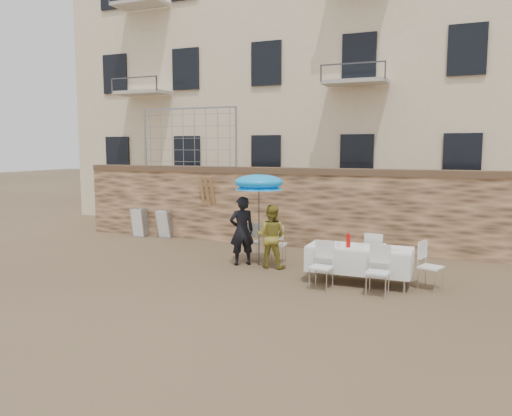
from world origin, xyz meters
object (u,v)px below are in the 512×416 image
at_px(table_chair_back, 375,254).
at_px(chair_stack_left, 143,221).
at_px(man_suit, 242,231).
at_px(woman_dress, 271,236).
at_px(couple_chair_left, 251,241).
at_px(chair_stack_right, 167,223).
at_px(table_chair_front_left, 321,266).
at_px(table_chair_side, 431,266).
at_px(soda_bottle, 348,241).
at_px(banquet_table, 359,249).
at_px(table_chair_front_right, 378,271).
at_px(umbrella, 259,185).
at_px(couple_chair_right, 277,243).

xyz_separation_m(table_chair_back, chair_stack_left, (-7.71, 2.28, -0.02)).
distance_m(man_suit, woman_dress, 0.75).
distance_m(couple_chair_left, table_chair_back, 3.14).
distance_m(couple_chair_left, chair_stack_right, 4.17).
xyz_separation_m(table_chair_front_left, chair_stack_left, (-6.91, 3.83, -0.02)).
bearing_deg(table_chair_side, soda_bottle, 118.15).
bearing_deg(table_chair_front_left, man_suit, 156.55).
bearing_deg(couple_chair_left, chair_stack_left, -57.57).
bearing_deg(banquet_table, couple_chair_left, 158.64).
bearing_deg(banquet_table, table_chair_back, 75.96).
relative_size(table_chair_front_left, chair_stack_right, 1.04).
xyz_separation_m(man_suit, chair_stack_right, (-3.69, 2.48, -0.37)).
bearing_deg(banquet_table, table_chair_front_right, -56.31).
height_order(banquet_table, chair_stack_right, chair_stack_right).
distance_m(couple_chair_left, table_chair_front_right, 3.91).
bearing_deg(soda_bottle, table_chair_back, 67.17).
distance_m(table_chair_side, chair_stack_right, 8.55).
bearing_deg(table_chair_back, chair_stack_right, -13.45).
xyz_separation_m(man_suit, umbrella, (0.40, 0.10, 1.11)).
bearing_deg(chair_stack_right, woman_dress, -29.21).
relative_size(woman_dress, couple_chair_left, 1.55).
bearing_deg(soda_bottle, man_suit, 164.73).
bearing_deg(table_chair_side, man_suit, 102.76).
height_order(couple_chair_left, couple_chair_right, same).
distance_m(woman_dress, umbrella, 1.25).
bearing_deg(table_chair_front_right, couple_chair_left, 152.99).
bearing_deg(banquet_table, chair_stack_right, 155.06).
bearing_deg(table_chair_back, table_chair_front_right, 105.97).
height_order(couple_chair_right, banquet_table, couple_chair_right).
bearing_deg(table_chair_side, banquet_table, 113.35).
distance_m(couple_chair_left, couple_chair_right, 0.70).
bearing_deg(couple_chair_right, woman_dress, 88.33).
bearing_deg(chair_stack_right, couple_chair_right, -23.75).
xyz_separation_m(couple_chair_right, chair_stack_right, (-4.39, 1.93, -0.02)).
bearing_deg(table_chair_back, umbrella, 7.26).
xyz_separation_m(man_suit, table_chair_front_right, (3.42, -1.34, -0.35)).
distance_m(couple_chair_left, chair_stack_left, 4.98).
xyz_separation_m(couple_chair_left, chair_stack_left, (-4.59, 1.93, -0.02)).
bearing_deg(table_chair_side, chair_stack_left, 90.80).
xyz_separation_m(woman_dress, umbrella, (-0.35, 0.10, 1.19)).
xyz_separation_m(umbrella, table_chair_front_right, (3.02, -1.44, -1.45)).
distance_m(table_chair_front_left, chair_stack_left, 7.90).
bearing_deg(soda_bottle, couple_chair_left, 154.59).
xyz_separation_m(couple_chair_left, table_chair_front_left, (2.32, -1.89, 0.00)).
bearing_deg(table_chair_front_left, umbrella, 149.70).
bearing_deg(man_suit, table_chair_side, 134.96).
bearing_deg(chair_stack_left, table_chair_side, -18.46).
bearing_deg(couple_chair_left, woman_dress, 109.01).
bearing_deg(table_chair_back, table_chair_front_left, 67.72).
bearing_deg(couple_chair_right, man_suit, 31.29).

